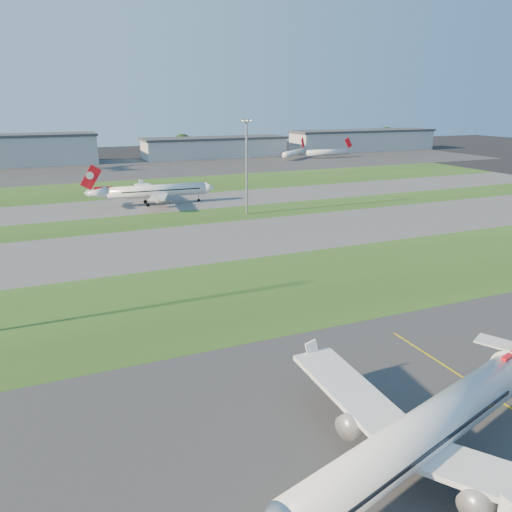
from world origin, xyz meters
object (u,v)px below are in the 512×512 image
airliner_taxiing (156,191)px  mini_jet_near (294,153)px  airliner_parked (424,433)px  mini_jet_far (328,152)px  light_mast_centre (247,161)px

airliner_taxiing → mini_jet_near: airliner_taxiing is taller
airliner_parked → mini_jet_far: (122.19, 218.75, -0.82)m
airliner_taxiing → mini_jet_far: (117.42, 94.30, -0.77)m
mini_jet_near → mini_jet_far: size_ratio=0.80×
mini_jet_far → airliner_taxiing: bearing=-140.5°
airliner_taxiing → light_mast_centre: 33.03m
airliner_parked → mini_jet_far: bearing=44.5°
airliner_parked → airliner_taxiing: bearing=71.5°
airliner_taxiing → airliner_parked: bearing=90.3°
mini_jet_near → airliner_parked: bearing=-155.4°
airliner_parked → airliner_taxiing: (4.77, 124.45, -0.05)m
airliner_parked → mini_jet_far: size_ratio=1.27×
airliner_taxiing → mini_jet_far: airliner_taxiing is taller
mini_jet_far → light_mast_centre: 153.25m
mini_jet_near → light_mast_centre: 144.59m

